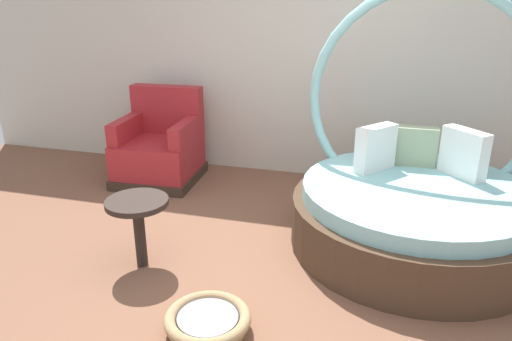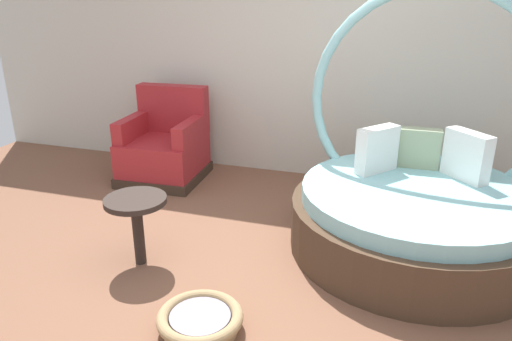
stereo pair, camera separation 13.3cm
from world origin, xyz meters
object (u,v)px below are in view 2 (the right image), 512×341
object	(u,v)px
round_daybed	(416,202)
side_table	(136,210)
pet_basket	(200,321)
red_armchair	(165,148)

from	to	relation	value
round_daybed	side_table	size ratio (longest dim) A/B	3.78
pet_basket	side_table	distance (m)	0.99
round_daybed	red_armchair	world-z (taller)	round_daybed
red_armchair	pet_basket	bearing A→B (deg)	-58.12
red_armchair	pet_basket	xyz separation A→B (m)	(1.35, -2.17, -0.26)
pet_basket	side_table	bearing A→B (deg)	142.13
red_armchair	side_table	bearing A→B (deg)	-68.83
round_daybed	red_armchair	distance (m)	2.61
side_table	red_armchair	bearing A→B (deg)	111.17
side_table	round_daybed	bearing A→B (deg)	25.21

